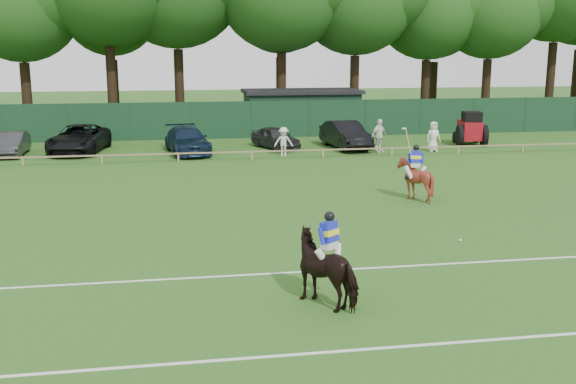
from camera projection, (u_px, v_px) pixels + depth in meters
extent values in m
plane|color=#1E4C14|center=(288.00, 261.00, 19.51)|extent=(160.00, 160.00, 0.00)
imported|color=black|center=(329.00, 269.00, 16.17)|extent=(2.02, 2.20, 1.74)
imported|color=maroon|center=(415.00, 179.00, 27.17)|extent=(1.73, 1.85, 1.71)
imported|color=#313234|center=(12.00, 144.00, 38.34)|extent=(1.51, 4.08, 1.33)
imported|color=black|center=(79.00, 139.00, 39.43)|extent=(3.46, 6.10, 1.61)
imported|color=#112138|center=(187.00, 140.00, 39.16)|extent=(2.88, 5.45, 1.50)
imported|color=#323134|center=(275.00, 138.00, 41.03)|extent=(2.98, 4.19, 1.33)
imported|color=black|center=(346.00, 135.00, 41.00)|extent=(2.35, 5.16, 1.64)
imported|color=silver|center=(284.00, 142.00, 38.20)|extent=(1.11, 0.71, 1.64)
imported|color=white|center=(379.00, 136.00, 39.39)|extent=(1.24, 0.98, 1.97)
imported|color=white|center=(433.00, 137.00, 39.75)|extent=(0.93, 0.65, 1.78)
cube|color=silver|center=(329.00, 245.00, 16.04)|extent=(0.44, 0.43, 0.18)
cube|color=#1A24C1|center=(329.00, 232.00, 15.97)|extent=(0.50, 0.49, 0.51)
cube|color=yellow|center=(329.00, 232.00, 15.98)|extent=(0.52, 0.49, 0.18)
sphere|color=black|center=(330.00, 216.00, 15.90)|extent=(0.25, 0.25, 0.25)
cylinder|color=silver|center=(337.00, 255.00, 16.26)|extent=(0.32, 0.49, 0.59)
cylinder|color=silver|center=(324.00, 259.00, 15.88)|extent=(0.50, 0.25, 0.59)
cube|color=silver|center=(415.00, 165.00, 27.04)|extent=(0.41, 0.34, 0.18)
cube|color=#1A24C1|center=(416.00, 157.00, 26.98)|extent=(0.46, 0.40, 0.51)
cube|color=yellow|center=(416.00, 157.00, 26.98)|extent=(0.49, 0.39, 0.18)
sphere|color=black|center=(416.00, 148.00, 26.90)|extent=(0.25, 0.25, 0.25)
cylinder|color=silver|center=(422.00, 172.00, 27.04)|extent=(0.44, 0.30, 0.59)
cylinder|color=silver|center=(409.00, 172.00, 27.08)|extent=(0.40, 0.42, 0.59)
cylinder|color=tan|center=(409.00, 143.00, 26.94)|extent=(0.13, 0.63, 1.17)
sphere|color=silver|center=(460.00, 240.00, 21.47)|extent=(0.09, 0.09, 0.09)
cube|color=silver|center=(337.00, 351.00, 13.73)|extent=(60.00, 0.10, 0.01)
cube|color=silver|center=(294.00, 272.00, 18.55)|extent=(60.00, 0.10, 0.01)
cube|color=#997F5B|center=(234.00, 152.00, 36.77)|extent=(62.00, 0.08, 0.08)
cube|color=#14351E|center=(222.00, 120.00, 45.27)|extent=(92.00, 0.04, 2.50)
cube|color=#14331E|center=(301.00, 112.00, 49.10)|extent=(8.00, 4.00, 2.80)
cube|color=black|center=(301.00, 91.00, 48.78)|extent=(8.40, 4.40, 0.24)
cube|color=maroon|center=(470.00, 130.00, 42.50)|extent=(1.54, 2.31, 1.16)
cube|color=black|center=(472.00, 118.00, 41.99)|extent=(1.27, 1.34, 0.80)
cylinder|color=black|center=(460.00, 135.00, 41.97)|extent=(0.51, 1.36, 1.33)
cylinder|color=black|center=(484.00, 136.00, 41.93)|extent=(0.51, 1.36, 1.33)
cylinder|color=black|center=(455.00, 137.00, 43.51)|extent=(0.40, 0.75, 0.71)
cylinder|color=black|center=(476.00, 137.00, 43.48)|extent=(0.40, 0.75, 0.71)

